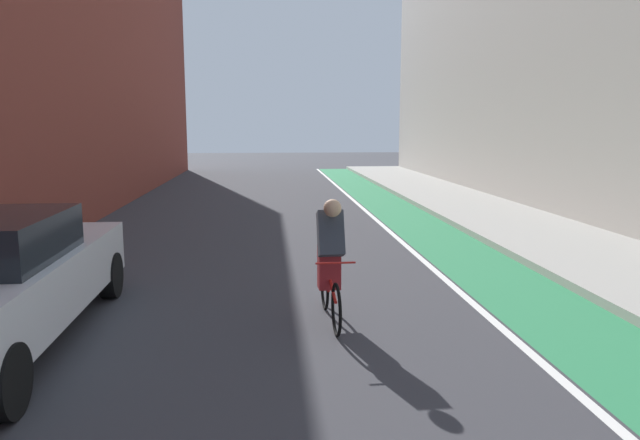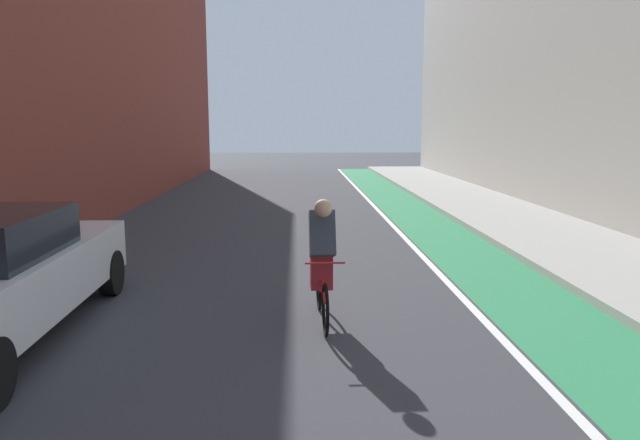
{
  "view_description": "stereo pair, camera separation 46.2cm",
  "coord_description": "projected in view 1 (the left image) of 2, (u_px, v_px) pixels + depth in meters",
  "views": [
    {
      "loc": [
        -0.19,
        2.19,
        2.48
      ],
      "look_at": [
        0.64,
        11.57,
        0.98
      ],
      "focal_mm": 33.31,
      "sensor_mm": 36.0,
      "label": 1
    },
    {
      "loc": [
        0.27,
        2.16,
        2.48
      ],
      "look_at": [
        0.64,
        11.57,
        0.98
      ],
      "focal_mm": 33.31,
      "sensor_mm": 36.0,
      "label": 2
    }
  ],
  "objects": [
    {
      "name": "ground_plane",
      "position": [
        277.0,
        238.0,
        13.18
      ],
      "size": [
        84.35,
        84.35,
        0.0
      ],
      "primitive_type": "plane",
      "color": "#38383D"
    },
    {
      "name": "bike_lane_paint",
      "position": [
        413.0,
        222.0,
        15.45
      ],
      "size": [
        1.6,
        38.34,
        0.0
      ],
      "primitive_type": "cube",
      "color": "#2D8451",
      "rests_on": "ground"
    },
    {
      "name": "lane_divider_stripe",
      "position": [
        379.0,
        222.0,
        15.38
      ],
      "size": [
        0.12,
        38.34,
        0.0
      ],
      "primitive_type": "cube",
      "color": "white",
      "rests_on": "ground"
    },
    {
      "name": "sidewalk_right",
      "position": [
        500.0,
        218.0,
        15.65
      ],
      "size": [
        3.07,
        38.34,
        0.14
      ],
      "primitive_type": "cube",
      "color": "#A8A59E",
      "rests_on": "ground"
    },
    {
      "name": "building_facade_left",
      "position": [
        7.0,
        7.0,
        13.76
      ],
      "size": [
        4.15,
        38.34,
        10.42
      ],
      "color": "brown",
      "rests_on": "ground"
    },
    {
      "name": "building_facade_right",
      "position": [
        573.0,
        45.0,
        17.11
      ],
      "size": [
        2.4,
        34.34,
        9.58
      ],
      "primitive_type": "cube",
      "color": "#B2ADA3",
      "rests_on": "ground"
    },
    {
      "name": "cyclist_mid",
      "position": [
        330.0,
        257.0,
        7.49
      ],
      "size": [
        0.48,
        1.69,
        1.6
      ],
      "color": "black",
      "rests_on": "ground"
    }
  ]
}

